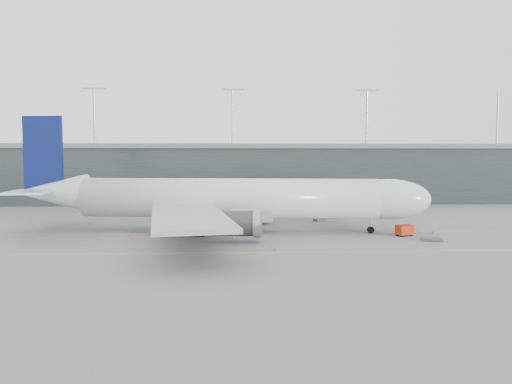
{
  "coord_description": "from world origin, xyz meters",
  "views": [
    {
      "loc": [
        4.47,
        -81.26,
        11.85
      ],
      "look_at": [
        8.42,
        -4.0,
        6.44
      ],
      "focal_mm": 35.0,
      "sensor_mm": 36.0,
      "label": 1
    }
  ],
  "objects": [
    {
      "name": "uld_b",
      "position": [
        -1.94,
        11.24,
        0.86
      ],
      "size": [
        2.23,
        2.05,
        1.64
      ],
      "rotation": [
        0.0,
        0.0,
        -0.42
      ],
      "color": "#37383D",
      "rests_on": "ground"
    },
    {
      "name": "jet_bridge",
      "position": [
        18.34,
        23.45,
        5.05
      ],
      "size": [
        17.22,
        44.31,
        6.75
      ],
      "rotation": [
        0.0,
        0.0,
        0.33
      ],
      "color": "#2A2A2F",
      "rests_on": "ground"
    },
    {
      "name": "uld_c",
      "position": [
        -0.4,
        11.08,
        1.05
      ],
      "size": [
        2.62,
        2.33,
        2.0
      ],
      "rotation": [
        0.0,
        0.0,
        -0.3
      ],
      "color": "#37383D",
      "rests_on": "ground"
    },
    {
      "name": "uld_a",
      "position": [
        -4.21,
        9.7,
        0.85
      ],
      "size": [
        2.13,
        1.91,
        1.61
      ],
      "rotation": [
        0.0,
        0.0,
        0.32
      ],
      "color": "#37383D",
      "rests_on": "ground"
    },
    {
      "name": "gse_cart",
      "position": [
        30.62,
        -8.07,
        0.93
      ],
      "size": [
        2.84,
        2.35,
        1.66
      ],
      "rotation": [
        0.0,
        0.0,
        0.38
      ],
      "color": "#A9250C",
      "rests_on": "ground"
    },
    {
      "name": "ground",
      "position": [
        0.0,
        0.0,
        0.0
      ],
      "size": [
        320.0,
        320.0,
        0.0
      ],
      "primitive_type": "plane",
      "color": "#59595E",
      "rests_on": "ground"
    },
    {
      "name": "taxiline_b",
      "position": [
        0.0,
        -20.0,
        0.01
      ],
      "size": [
        160.0,
        0.25,
        0.02
      ],
      "primitive_type": "cube",
      "color": "gold",
      "rests_on": "ground"
    },
    {
      "name": "main_aircraft",
      "position": [
        3.68,
        -2.37,
        5.2
      ],
      "size": [
        66.05,
        61.57,
        18.53
      ],
      "rotation": [
        0.0,
        0.0,
        -0.13
      ],
      "color": "silver",
      "rests_on": "ground"
    },
    {
      "name": "terminal",
      "position": [
        -0.0,
        58.0,
        7.62
      ],
      "size": [
        240.0,
        36.0,
        29.0
      ],
      "color": "#1D2727",
      "rests_on": "ground"
    },
    {
      "name": "baggage_dolly",
      "position": [
        33.02,
        -12.34,
        0.18
      ],
      "size": [
        3.45,
        3.04,
        0.29
      ],
      "primitive_type": "cube",
      "rotation": [
        0.0,
        0.0,
        -0.27
      ],
      "color": "#3A3A3F",
      "rests_on": "ground"
    },
    {
      "name": "cone_nose",
      "position": [
        35.79,
        -6.32,
        0.36
      ],
      "size": [
        0.45,
        0.45,
        0.71
      ],
      "primitive_type": "cone",
      "color": "#EF360D",
      "rests_on": "ground"
    },
    {
      "name": "cone_tail",
      "position": [
        -9.59,
        -9.93,
        0.35
      ],
      "size": [
        0.44,
        0.44,
        0.7
      ],
      "primitive_type": "cone",
      "color": "red",
      "rests_on": "ground"
    },
    {
      "name": "taxiline_a",
      "position": [
        0.0,
        -4.0,
        0.01
      ],
      "size": [
        160.0,
        0.25,
        0.02
      ],
      "primitive_type": "cube",
      "color": "gold",
      "rests_on": "ground"
    },
    {
      "name": "taxiline_lead_main",
      "position": [
        5.0,
        20.0,
        0.01
      ],
      "size": [
        0.25,
        60.0,
        0.02
      ],
      "primitive_type": "cube",
      "color": "gold",
      "rests_on": "ground"
    },
    {
      "name": "cone_wing_stbd",
      "position": [
        10.09,
        -19.18,
        0.32
      ],
      "size": [
        0.4,
        0.4,
        0.64
      ],
      "primitive_type": "cone",
      "color": "red",
      "rests_on": "ground"
    },
    {
      "name": "cone_wing_port",
      "position": [
        7.55,
        11.41,
        0.36
      ],
      "size": [
        0.46,
        0.46,
        0.73
      ],
      "primitive_type": "cone",
      "color": "#E0580C",
      "rests_on": "ground"
    }
  ]
}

